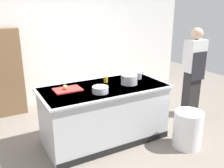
{
  "coord_description": "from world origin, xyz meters",
  "views": [
    {
      "loc": [
        -1.63,
        -3.19,
        2.1
      ],
      "look_at": [
        0.25,
        0.2,
        0.85
      ],
      "focal_mm": 39.21,
      "sensor_mm": 36.0,
      "label": 1
    }
  ],
  "objects": [
    {
      "name": "onion",
      "position": [
        -0.58,
        0.12,
        0.96
      ],
      "size": [
        0.07,
        0.07,
        0.07
      ],
      "primitive_type": "sphere",
      "color": "tan",
      "rests_on": "cutting_board"
    },
    {
      "name": "person_chef",
      "position": [
        1.92,
        0.01,
        0.91
      ],
      "size": [
        0.38,
        0.25,
        1.72
      ],
      "rotation": [
        0.0,
        0.0,
        1.66
      ],
      "color": "#262626",
      "rests_on": "ground_plane"
    },
    {
      "name": "ground_plane",
      "position": [
        0.0,
        0.0,
        0.0
      ],
      "size": [
        10.0,
        10.0,
        0.0
      ],
      "primitive_type": "plane",
      "color": "slate"
    },
    {
      "name": "cutting_board",
      "position": [
        -0.55,
        0.12,
        0.91
      ],
      "size": [
        0.4,
        0.28,
        0.02
      ],
      "primitive_type": "cube",
      "color": "red",
      "rests_on": "counter_island"
    },
    {
      "name": "mixing_bowl",
      "position": [
        -0.17,
        -0.21,
        0.95
      ],
      "size": [
        0.24,
        0.24,
        0.09
      ],
      "primitive_type": "cylinder",
      "color": "#B7BABF",
      "rests_on": "counter_island"
    },
    {
      "name": "trash_bin",
      "position": [
        1.01,
        -0.82,
        0.29
      ],
      "size": [
        0.44,
        0.44,
        0.58
      ],
      "primitive_type": "cylinder",
      "color": "white",
      "rests_on": "ground_plane"
    },
    {
      "name": "sauce_pan",
      "position": [
        0.7,
        0.13,
        0.96
      ],
      "size": [
        0.24,
        0.17,
        0.11
      ],
      "color": "#99999E",
      "rests_on": "counter_island"
    },
    {
      "name": "juice_cup",
      "position": [
        0.12,
        0.18,
        0.95
      ],
      "size": [
        0.07,
        0.07,
        0.1
      ],
      "primitive_type": "cylinder",
      "color": "yellow",
      "rests_on": "counter_island"
    },
    {
      "name": "counter_island",
      "position": [
        0.0,
        -0.0,
        0.47
      ],
      "size": [
        1.98,
        0.98,
        0.9
      ],
      "color": "#B7BABF",
      "rests_on": "ground_plane"
    },
    {
      "name": "stock_pot",
      "position": [
        0.41,
        -0.07,
        0.98
      ],
      "size": [
        0.33,
        0.26,
        0.15
      ],
      "color": "#B7BABF",
      "rests_on": "counter_island"
    },
    {
      "name": "back_wall",
      "position": [
        0.0,
        2.1,
        1.5
      ],
      "size": [
        6.4,
        0.12,
        3.0
      ],
      "primitive_type": "cube",
      "color": "white",
      "rests_on": "ground_plane"
    }
  ]
}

